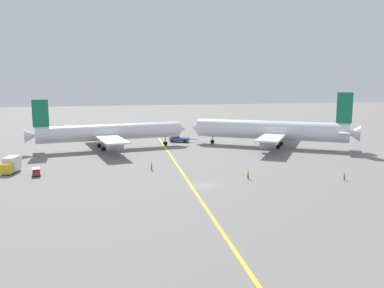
{
  "coord_description": "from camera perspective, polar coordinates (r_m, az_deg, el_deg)",
  "views": [
    {
      "loc": [
        -21.63,
        -71.83,
        19.5
      ],
      "look_at": [
        5.01,
        27.14,
        4.0
      ],
      "focal_mm": 36.95,
      "sensor_mm": 36.0,
      "label": 1
    }
  ],
  "objects": [
    {
      "name": "ground_plane",
      "position": [
        77.51,
        1.65,
        -5.98
      ],
      "size": [
        600.0,
        600.0,
        0.0
      ],
      "primitive_type": "plane",
      "color": "slate"
    },
    {
      "name": "taxiway_stripe",
      "position": [
        86.49,
        -1.23,
        -4.43
      ],
      "size": [
        11.42,
        119.55,
        0.01
      ],
      "primitive_type": "cube",
      "rotation": [
        0.0,
        0.0,
        -0.09
      ],
      "color": "yellow",
      "rests_on": "ground"
    },
    {
      "name": "airliner_at_gate_left",
      "position": [
        122.41,
        -11.82,
        1.62
      ],
      "size": [
        48.81,
        40.62,
        15.29
      ],
      "color": "silver",
      "rests_on": "ground"
    },
    {
      "name": "airliner_being_pushed",
      "position": [
        126.39,
        11.31,
        1.94
      ],
      "size": [
        45.78,
        36.97,
        17.19
      ],
      "color": "white",
      "rests_on": "ground"
    },
    {
      "name": "pushback_tug",
      "position": [
        134.96,
        -1.92,
        0.79
      ],
      "size": [
        8.96,
        6.31,
        2.76
      ],
      "color": "#2D4C8C",
      "rests_on": "ground"
    },
    {
      "name": "gse_catering_truck_tall",
      "position": [
        96.69,
        -24.71,
        -2.77
      ],
      "size": [
        3.85,
        6.27,
        3.5
      ],
      "color": "gold",
      "rests_on": "ground"
    },
    {
      "name": "gse_baggage_cart_trailing",
      "position": [
        91.36,
        -21.56,
        -3.78
      ],
      "size": [
        1.95,
        2.93,
        1.71
      ],
      "color": "red",
      "rests_on": "ground"
    },
    {
      "name": "ground_crew_wing_walker_right",
      "position": [
        91.28,
        -5.86,
        -3.2
      ],
      "size": [
        0.4,
        0.43,
        1.72
      ],
      "color": "#4C4C51",
      "rests_on": "ground"
    },
    {
      "name": "ground_crew_ramp_agent_by_cones",
      "position": [
        83.28,
        8.1,
        -4.38
      ],
      "size": [
        0.37,
        0.46,
        1.76
      ],
      "color": "black",
      "rests_on": "ground"
    },
    {
      "name": "ground_crew_marshaller_foreground",
      "position": [
        87.17,
        21.14,
        -4.38
      ],
      "size": [
        0.36,
        0.47,
        1.54
      ],
      "color": "#4C4C51",
      "rests_on": "ground"
    }
  ]
}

